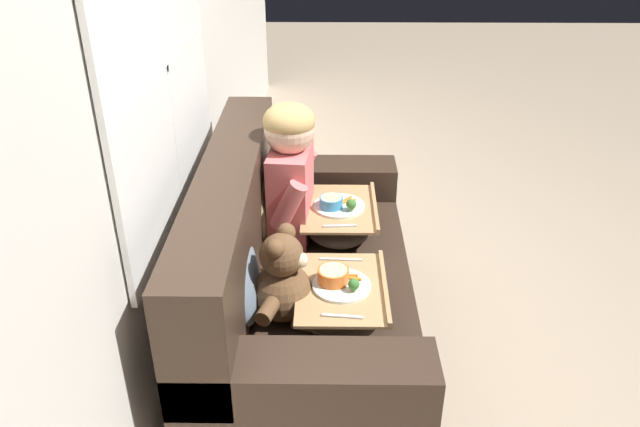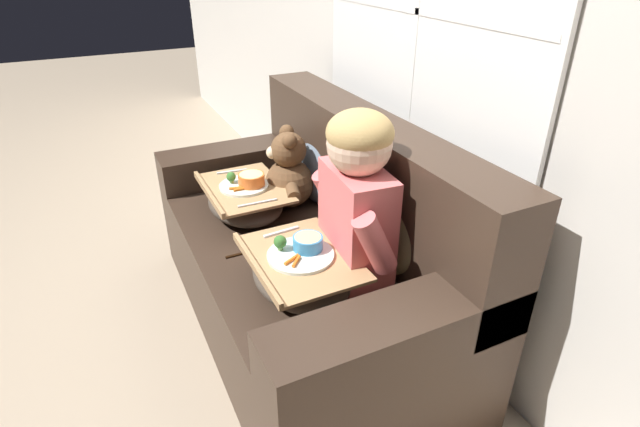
# 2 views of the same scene
# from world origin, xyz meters

# --- Properties ---
(ground_plane) EXTENTS (14.00, 14.00, 0.00)m
(ground_plane) POSITION_xyz_m (0.00, 0.00, 0.00)
(ground_plane) COLOR tan
(wall_back_with_window) EXTENTS (8.00, 0.08, 2.60)m
(wall_back_with_window) POSITION_xyz_m (0.00, 0.56, 1.30)
(wall_back_with_window) COLOR beige
(wall_back_with_window) RESTS_ON ground_plane
(couch) EXTENTS (1.69, 0.86, 0.95)m
(couch) POSITION_xyz_m (0.00, 0.06, 0.34)
(couch) COLOR #38281E
(couch) RESTS_ON ground_plane
(throw_pillow_behind_child) EXTENTS (0.40, 0.19, 0.41)m
(throw_pillow_behind_child) POSITION_xyz_m (0.31, 0.24, 0.65)
(throw_pillow_behind_child) COLOR #898456
(throw_pillow_behind_child) RESTS_ON couch
(throw_pillow_behind_teddy) EXTENTS (0.38, 0.18, 0.39)m
(throw_pillow_behind_teddy) POSITION_xyz_m (-0.31, 0.24, 0.65)
(throw_pillow_behind_teddy) COLOR slate
(throw_pillow_behind_teddy) RESTS_ON couch
(child_figure) EXTENTS (0.46, 0.23, 0.64)m
(child_figure) POSITION_xyz_m (0.31, 0.09, 0.81)
(child_figure) COLOR #DB6666
(child_figure) RESTS_ON couch
(teddy_bear) EXTENTS (0.40, 0.29, 0.38)m
(teddy_bear) POSITION_xyz_m (-0.31, 0.09, 0.62)
(teddy_bear) COLOR brown
(teddy_bear) RESTS_ON couch
(lap_tray_child) EXTENTS (0.46, 0.35, 0.21)m
(lap_tray_child) POSITION_xyz_m (0.31, -0.13, 0.53)
(lap_tray_child) COLOR #473D33
(lap_tray_child) RESTS_ON child_figure
(lap_tray_teddy) EXTENTS (0.46, 0.34, 0.21)m
(lap_tray_teddy) POSITION_xyz_m (-0.31, -0.13, 0.54)
(lap_tray_teddy) COLOR #473D33
(lap_tray_teddy) RESTS_ON teddy_bear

